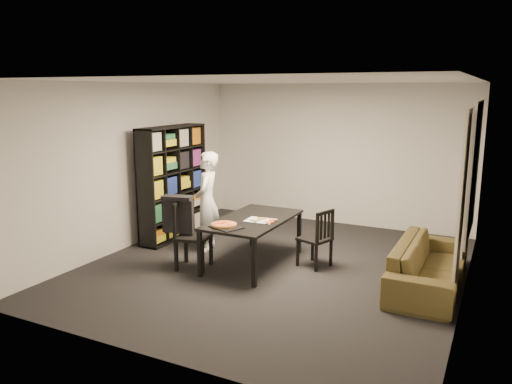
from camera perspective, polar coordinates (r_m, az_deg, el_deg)
The scene contains 16 objects.
room at distance 6.87m, azimuth 2.16°, elevation 1.67°, with size 5.01×5.51×2.61m.
window_pane at distance 6.84m, azimuth 23.71°, elevation 2.35°, with size 0.02×1.40×1.60m, color black.
window_frame at distance 6.84m, azimuth 23.67°, elevation 2.35°, with size 0.03×1.52×1.72m, color white.
curtain_left at distance 6.40m, azimuth 22.43°, elevation -1.33°, with size 0.03×0.70×2.25m, color beige.
curtain_right at distance 7.42m, azimuth 23.07°, elevation 0.30°, with size 0.03×0.70×2.25m, color beige.
bookshelf at distance 8.52m, azimuth -9.46°, elevation 1.07°, with size 0.35×1.50×1.90m, color black.
dining_table at distance 7.14m, azimuth -0.36°, elevation -3.52°, with size 0.91×1.64×0.68m.
chair_left at distance 7.10m, azimuth -7.88°, elevation -4.34°, with size 0.54×0.54×0.96m.
chair_right at distance 7.11m, azimuth 7.24°, elevation -4.87°, with size 0.50×0.50×0.84m.
draped_jacket at distance 7.08m, azimuth -8.93°, elevation -2.35°, with size 0.46×0.28×0.53m.
person at distance 7.77m, azimuth -5.62°, elevation -1.12°, with size 0.57×0.37×1.56m, color white.
baking_tray at distance 6.69m, azimuth -3.39°, elevation -4.01°, with size 0.40×0.32×0.01m, color black.
pepperoni_pizza at distance 6.73m, azimuth -3.69°, elevation -3.72°, with size 0.35×0.35×0.03m.
kitchen_towel at distance 7.01m, azimuth 0.50°, elevation -3.26°, with size 0.40×0.30×0.01m, color white.
pizza_slices at distance 6.98m, azimuth 0.93°, elevation -3.24°, with size 0.37×0.31×0.01m, color #B66C39, non-canonical shape.
sofa at distance 6.79m, azimuth 19.14°, elevation -7.89°, with size 2.00×0.78×0.59m, color #3E3F19.
Camera 1 is at (2.79, -6.17, 2.49)m, focal length 35.00 mm.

